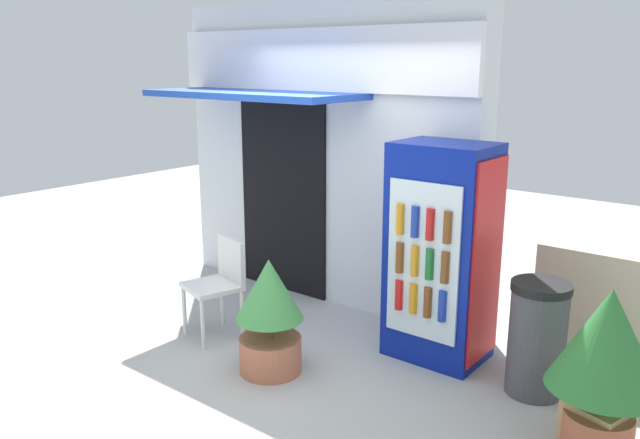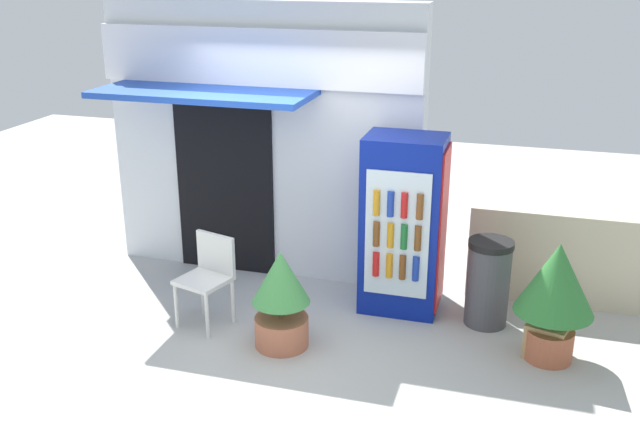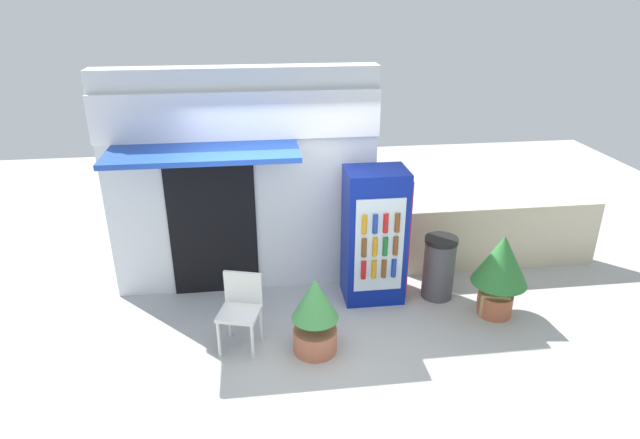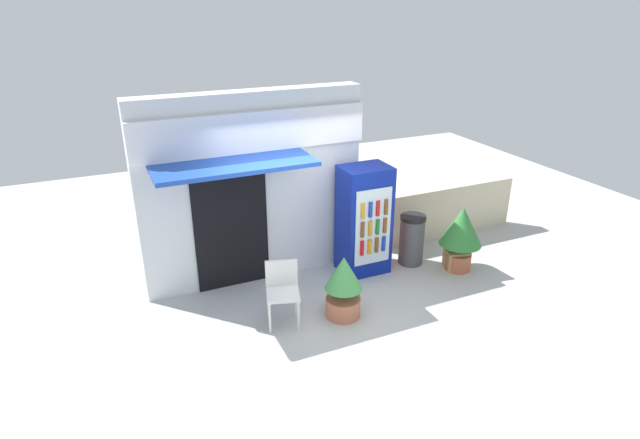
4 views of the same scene
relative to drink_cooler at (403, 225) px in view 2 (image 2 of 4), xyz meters
name	(u,v)px [view 2 (image 2 of 4)]	position (x,y,z in m)	size (l,w,h in m)	color
ground	(270,342)	(-1.00, -1.03, -0.87)	(16.00, 16.00, 0.00)	#B2B2AD
storefront_building	(262,137)	(-1.63, 0.53, 0.63)	(3.39, 1.17, 2.89)	silver
drink_cooler	(403,225)	(0.00, 0.00, 0.00)	(0.77, 0.63, 1.74)	navy
plastic_chair	(209,272)	(-1.68, -0.82, -0.36)	(0.53, 0.53, 0.86)	silver
potted_plant_near_shop	(281,296)	(-0.88, -1.05, -0.38)	(0.52, 0.52, 0.91)	#BC6B4C
potted_plant_curbside	(556,288)	(1.42, -0.61, -0.20)	(0.67, 0.67, 1.08)	#AD5B3D
trash_bin	(488,282)	(0.84, -0.11, -0.45)	(0.42, 0.42, 0.84)	#47474C
stone_boundary_wall	(615,264)	(2.00, 0.56, -0.40)	(2.81, 0.23, 0.95)	beige
cardboard_box	(547,340)	(1.40, -0.58, -0.71)	(0.34, 0.30, 0.32)	tan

